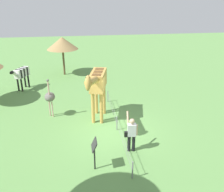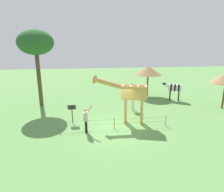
# 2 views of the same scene
# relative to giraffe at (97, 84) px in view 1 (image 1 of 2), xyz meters

# --- Properties ---
(ground_plane) EXTENTS (60.00, 60.00, 0.00)m
(ground_plane) POSITION_rel_giraffe_xyz_m (1.14, 0.64, -2.12)
(ground_plane) COLOR #60934C
(giraffe) EXTENTS (3.75, 1.36, 3.37)m
(giraffe) POSITION_rel_giraffe_xyz_m (0.00, 0.00, 0.00)
(giraffe) COLOR gold
(giraffe) RESTS_ON ground_plane
(visitor) EXTENTS (0.59, 0.59, 1.77)m
(visitor) POSITION_rel_giraffe_xyz_m (2.94, 1.16, -1.22)
(visitor) COLOR black
(visitor) RESTS_ON ground_plane
(zebra) EXTENTS (1.76, 1.05, 1.66)m
(zebra) POSITION_rel_giraffe_xyz_m (-5.39, -4.90, -0.96)
(zebra) COLOR black
(zebra) RESTS_ON ground_plane
(ostrich) EXTENTS (0.70, 0.56, 2.25)m
(ostrich) POSITION_rel_giraffe_xyz_m (-0.87, -2.55, -0.95)
(ostrich) COLOR #CC9E93
(ostrich) RESTS_ON ground_plane
(shade_hut_far) EXTENTS (2.54, 2.54, 3.15)m
(shade_hut_far) POSITION_rel_giraffe_xyz_m (-8.51, -2.08, 0.52)
(shade_hut_far) COLOR brown
(shade_hut_far) RESTS_ON ground_plane
(info_sign) EXTENTS (0.56, 0.21, 1.32)m
(info_sign) POSITION_rel_giraffe_xyz_m (3.91, -0.50, -1.17)
(info_sign) COLOR black
(info_sign) RESTS_ON ground_plane
(wire_fence) EXTENTS (7.05, 0.05, 0.75)m
(wire_fence) POSITION_rel_giraffe_xyz_m (1.14, 0.84, -1.72)
(wire_fence) COLOR slate
(wire_fence) RESTS_ON ground_plane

